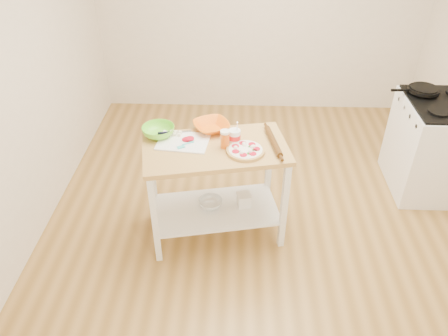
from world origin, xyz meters
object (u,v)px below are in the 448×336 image
Objects in this scene: cutting_board at (183,141)px; orange_bowl at (211,126)px; gas_stove at (434,146)px; knife at (170,133)px; rolling_pin at (273,141)px; skillet at (423,90)px; shelf_glass_bowl at (211,203)px; spatula at (185,145)px; green_bowl at (158,131)px; yogurt_tub at (235,136)px; pizza at (245,150)px; shelf_bin at (244,200)px; prep_island at (216,173)px; beer_pint at (225,139)px.

cutting_board is 1.51× the size of orange_bowl.
knife is at bearing -166.79° from gas_stove.
rolling_pin is at bearing -21.64° from orange_bowl.
gas_stove is 2.44× the size of skillet.
shelf_glass_bowl is at bearing -31.54° from knife.
gas_stove reaches higher than spatula.
skillet reaches higher than green_bowl.
yogurt_tub is 0.49× the size of rolling_pin.
gas_stove is at bearing 22.95° from rolling_pin.
rolling_pin is at bearing 28.81° from pizza.
shelf_glass_bowl is at bearing 161.96° from pizza.
yogurt_tub is 0.65m from shelf_bin.
shelf_bin is at bearing -7.71° from green_bowl.
cutting_board is at bearing 179.18° from shelf_bin.
shelf_glass_bowl is 1.83× the size of shelf_bin.
prep_island is 6.06× the size of yogurt_tub.
spatula is at bearing -178.49° from prep_island.
shelf_bin is at bearing -34.84° from orange_bowl.
yogurt_tub is 0.97× the size of shelf_glass_bowl.
skillet is at bearing 27.13° from beer_pint.
skillet reaches higher than orange_bowl.
green_bowl is at bearing 162.95° from pizza.
prep_island is 2.86× the size of cutting_board.
cutting_board reaches higher than shelf_bin.
beer_pint is (-0.16, 0.06, 0.06)m from pizza.
yogurt_tub reaches higher than spatula.
cutting_board is 2.12× the size of yogurt_tub.
beer_pint reaches higher than knife.
cutting_board is 3.32× the size of spatula.
orange_bowl is at bearing 131.36° from pizza.
green_bowl is (-0.47, 0.15, 0.29)m from prep_island.
cutting_board is 3.78× the size of shelf_bin.
yogurt_tub is 0.70m from shelf_glass_bowl.
yogurt_tub is at bearing -160.44° from gas_stove.
rolling_pin is at bearing -15.93° from knife.
skillet reaches higher than knife.
cutting_board is at bearing 166.09° from prep_island.
pizza is 1.43× the size of shelf_glass_bowl.
orange_bowl is 1.41× the size of yogurt_tub.
yogurt_tub reaches higher than rolling_pin.
pizza is 0.16m from yogurt_tub.
cutting_board is (-2.17, -0.87, -0.07)m from skillet.
skillet is at bearing 30.91° from pizza.
spatula is at bearing -59.67° from knife.
green_bowl is 0.57m from beer_pint.
beer_pint is at bearing -4.12° from cutting_board.
pizza is 0.51m from cutting_board.
yogurt_tub reaches higher than prep_island.
skillet is 1.97m from yogurt_tub.
gas_stove is (2.08, 0.75, -0.17)m from prep_island.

